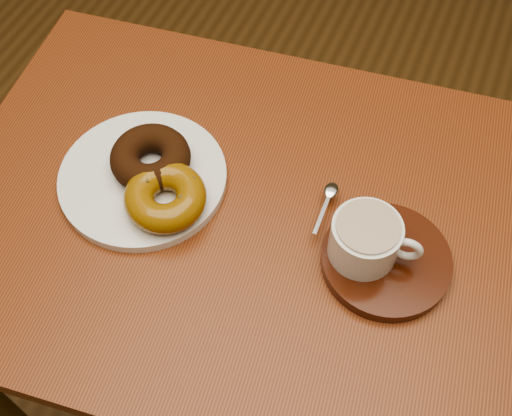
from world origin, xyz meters
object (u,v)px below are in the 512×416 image
at_px(cafe_table, 244,255).
at_px(coffee_cup, 366,239).
at_px(donut_plate, 143,178).
at_px(saucer, 386,260).

bearing_deg(cafe_table, coffee_cup, -8.77).
distance_m(donut_plate, saucer, 0.35).
height_order(cafe_table, coffee_cup, coffee_cup).
xyz_separation_m(donut_plate, saucer, (0.35, 0.00, 0.00)).
bearing_deg(donut_plate, cafe_table, 2.34).
bearing_deg(coffee_cup, saucer, 2.46).
distance_m(cafe_table, coffee_cup, 0.24).
relative_size(cafe_table, coffee_cup, 7.62).
bearing_deg(donut_plate, coffee_cup, -0.25).
distance_m(saucer, coffee_cup, 0.05).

